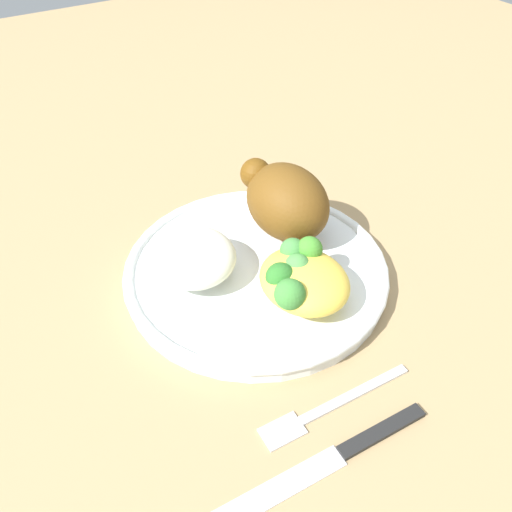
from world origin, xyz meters
TOP-DOWN VIEW (x-y plane):
  - ground_plane at (0.00, 0.00)m, footprint 2.00×2.00m
  - plate at (0.00, 0.00)m, footprint 0.27×0.27m
  - roasted_chicken at (0.03, -0.06)m, footprint 0.11×0.08m
  - rice_pile at (0.02, 0.06)m, footprint 0.09×0.08m
  - mac_cheese_with_broccoli at (-0.06, -0.01)m, footprint 0.09×0.08m
  - fork at (-0.16, 0.03)m, footprint 0.02×0.14m
  - knife at (-0.20, 0.05)m, footprint 0.02×0.19m

SIDE VIEW (x-z plane):
  - ground_plane at x=0.00m, z-range 0.00..0.00m
  - fork at x=-0.16m, z-range 0.00..0.01m
  - knife at x=-0.20m, z-range 0.00..0.01m
  - plate at x=0.00m, z-range 0.00..0.02m
  - rice_pile at x=0.02m, z-range 0.02..0.06m
  - mac_cheese_with_broccoli at x=-0.06m, z-range 0.02..0.06m
  - roasted_chicken at x=0.03m, z-range 0.02..0.10m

